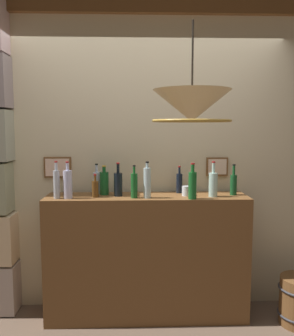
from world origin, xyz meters
The scene contains 16 objects.
panelled_rear_partition centered at (0.00, 1.10, 1.50)m, with size 3.70×0.15×2.85m.
bar_shelf_unit centered at (0.00, 0.82, 0.55)m, with size 1.76×0.40×1.10m, color brown.
liquor_bottle_bourbon centered at (0.00, 0.73, 1.24)m, with size 0.06×0.06×0.31m.
liquor_bottle_port centered at (0.38, 0.67, 1.23)m, with size 0.07×0.07×0.30m.
liquor_bottle_sherry centered at (0.30, 0.96, 1.20)m, with size 0.06×0.06×0.25m.
liquor_bottle_gin centered at (0.77, 0.83, 1.20)m, with size 0.06×0.06×0.27m.
liquor_bottle_mezcal centered at (-0.11, 0.73, 1.21)m, with size 0.06×0.06×0.28m.
liquor_bottle_rum centered at (-0.25, 0.82, 1.21)m, with size 0.07×0.07×0.29m.
liquor_bottle_tequila centered at (-0.44, 0.77, 1.18)m, with size 0.06×0.06×0.20m.
liquor_bottle_rye centered at (-0.67, 0.73, 1.23)m, with size 0.07×0.07×0.31m.
liquor_bottle_brandy centered at (-0.45, 0.95, 1.21)m, with size 0.07×0.07×0.27m.
liquor_bottle_vodka centered at (-0.76, 0.73, 1.23)m, with size 0.05×0.05×0.32m.
liquor_bottle_amaro centered at (0.57, 0.76, 1.22)m, with size 0.07×0.07×0.31m.
liquor_bottle_scotch centered at (-0.37, 0.89, 1.21)m, with size 0.08×0.08×0.26m.
glass_tumbler_rocks centered at (0.35, 0.81, 1.15)m, with size 0.08×0.08×0.09m.
pendant_lamp centered at (0.24, -0.09, 1.82)m, with size 0.48×0.48×0.60m.
Camera 1 is at (-0.11, -2.33, 1.70)m, focal length 39.20 mm.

